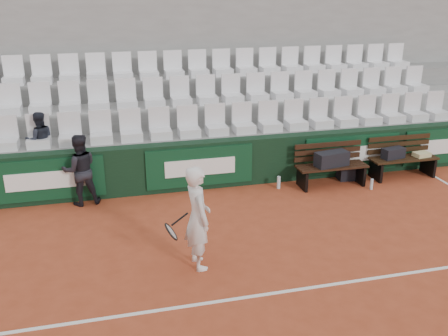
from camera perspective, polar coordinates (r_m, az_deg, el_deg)
The scene contains 21 objects.
ground at distance 7.15m, azimuth 5.19°, elevation -14.16°, with size 80.00×80.00×0.00m, color #AA4426.
court_baseline at distance 7.15m, azimuth 5.19°, elevation -14.14°, with size 18.00×0.06×0.01m, color white.
back_barrier at distance 10.38m, azimuth -1.48°, elevation 0.47°, with size 18.00×0.34×1.00m.
grandstand_tier_front at distance 10.95m, azimuth -2.55°, elevation 1.54°, with size 18.00×0.95×1.00m, color gray.
grandstand_tier_mid at distance 11.77m, azimuth -3.49°, elevation 4.03°, with size 18.00×0.95×1.45m, color #979895.
grandstand_tier_back at distance 12.61m, azimuth -4.32°, elevation 6.20°, with size 18.00×0.95×1.90m, color gray.
grandstand_rear_wall at distance 12.97m, azimuth -4.95°, elevation 12.22°, with size 18.00×0.30×4.40m, color #959592.
seat_row_front at distance 10.54m, azimuth -2.43°, elevation 5.43°, with size 11.90×0.44×0.63m, color silver.
seat_row_mid at distance 11.35m, azimuth -3.44°, elevation 8.83°, with size 11.90×0.44×0.63m, color white.
seat_row_back at distance 12.19m, azimuth -4.33°, elevation 11.77°, with size 11.90×0.44×0.63m, color white.
bench_left at distance 10.76m, azimuth 12.14°, elevation -0.83°, with size 1.50×0.56×0.45m, color black.
bench_right at distance 11.67m, azimuth 19.71°, elevation 0.09°, with size 1.50×0.56×0.45m, color black.
sports_bag_left at distance 10.61m, azimuth 12.21°, elevation 1.03°, with size 0.70×0.30×0.30m, color black.
sports_bag_right at distance 11.44m, azimuth 18.78°, elevation 1.62°, with size 0.50×0.23×0.23m, color black.
towel at distance 11.79m, azimuth 21.66°, elevation 1.46°, with size 0.34×0.24×0.09m, color #C6BC80.
sports_bag_ground at distance 11.22m, azimuth 14.11°, elevation -0.49°, with size 0.50×0.30×0.30m, color black.
water_bottle_near at distance 10.46m, azimuth 6.27°, elevation -1.65°, with size 0.07×0.07×0.27m, color silver.
water_bottle_far at distance 10.80m, azimuth 16.51°, elevation -1.78°, with size 0.06×0.06×0.23m, color silver.
tennis_player at distance 7.38m, azimuth -3.05°, elevation -5.68°, with size 0.72×0.63×1.61m.
ball_kid at distance 9.87m, azimuth -16.13°, elevation -0.21°, with size 0.68×0.53×1.40m, color black.
spectator_c at distance 10.41m, azimuth -20.57°, elevation 5.37°, with size 0.55×0.43×1.14m, color black.
Camera 1 is at (-2.02, -5.53, 4.06)m, focal length 40.00 mm.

